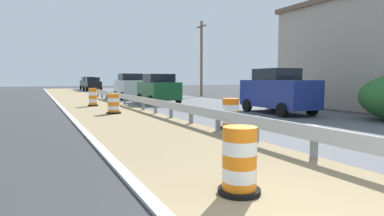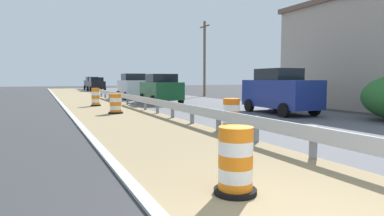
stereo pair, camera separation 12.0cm
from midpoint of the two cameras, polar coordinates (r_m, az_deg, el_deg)
The scene contains 14 objects.
guardrail_median at distance 6.72m, azimuth 25.93°, elevation -5.50°, with size 0.18×57.00×0.71m.
traffic_barrel_nearest at distance 4.91m, azimuth 7.52°, elevation -9.62°, with size 0.64×0.64×1.00m.
traffic_barrel_close at distance 11.16m, azimuth 6.41°, elevation -1.25°, with size 0.70×0.70×1.04m.
traffic_barrel_mid at distance 16.46m, azimuth -13.69°, elevation 0.54°, with size 0.71×0.71×0.97m.
traffic_barrel_far at distance 21.36m, azimuth -17.01°, elevation 1.68°, with size 0.63×0.63×1.12m.
car_lead_near_lane at distance 48.52m, azimuth -17.04°, elevation 3.99°, with size 2.18×4.25×1.92m.
car_trailing_near_lane at distance 33.40m, azimuth -6.81°, elevation 3.89°, with size 2.20×4.78×2.03m.
car_lead_far_lane at distance 28.62m, azimuth -10.90°, elevation 3.74°, with size 2.13×4.11×2.14m.
car_mid_far_lane at distance 16.58m, azimuth 14.49°, elevation 2.85°, with size 2.07×4.32×2.20m.
car_trailing_far_lane at distance 54.64m, azimuth -17.70°, elevation 4.12°, with size 2.18×4.44×2.02m.
car_distant_a at distance 43.50m, azimuth -11.40°, elevation 4.02°, with size 2.21×4.43×1.93m.
car_distant_b at distance 22.84m, azimuth -6.05°, elevation 3.36°, with size 2.28×4.40×2.03m.
utility_pole_near at distance 19.26m, azimuth 29.14°, elevation 13.69°, with size 0.24×1.80×9.25m.
utility_pole_mid at distance 32.12m, azimuth 1.54°, elevation 8.79°, with size 0.24×1.80×7.23m.
Camera 1 is at (-2.67, -2.35, 1.69)m, focal length 30.64 mm.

